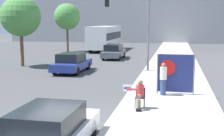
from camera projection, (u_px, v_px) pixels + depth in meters
ground_plane at (67, 120)px, 11.97m from camera, size 160.00×160.00×0.00m
sidewalk_curb at (173, 67)px, 25.73m from camera, size 4.32×90.00×0.16m
seated_protester at (139, 93)px, 12.93m from camera, size 0.92×0.77×1.20m
jogger_on_sidewalk at (163, 79)px, 15.34m from camera, size 0.34×0.34×1.60m
pedestrian_behind at (161, 69)px, 17.81m from camera, size 0.34×0.34×1.84m
protest_banner at (175, 73)px, 15.52m from camera, size 1.84×0.06×2.00m
traffic_light_pole at (133, 17)px, 22.85m from camera, size 3.29×3.06×5.83m
parked_car_curbside at (49, 130)px, 8.85m from camera, size 1.89×4.18×1.37m
car_on_road_nearest at (72, 63)px, 23.45m from camera, size 1.89×4.57×1.46m
car_on_road_midblock at (114, 52)px, 32.12m from camera, size 1.80×4.73×1.50m
city_bus_on_road at (105, 37)px, 41.38m from camera, size 2.58×10.02×3.21m
motorcycle_on_road at (77, 66)px, 22.69m from camera, size 0.28×2.16×1.31m
street_tree_near_curb at (21, 17)px, 26.14m from camera, size 3.38×3.38×5.91m
street_tree_midblock at (67, 17)px, 39.38m from camera, size 3.30×3.30×6.10m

